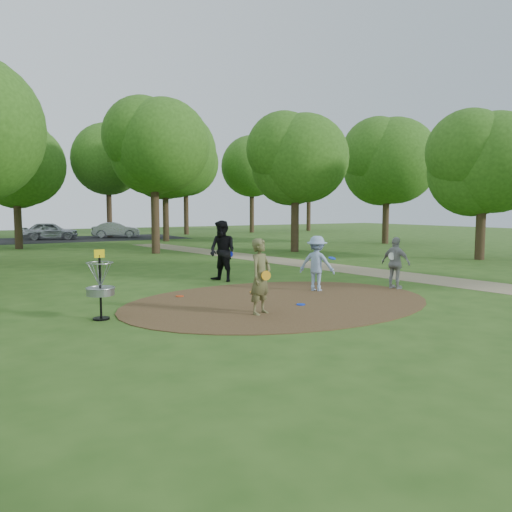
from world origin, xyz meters
TOP-DOWN VIEW (x-y plane):
  - ground at (0.00, 0.00)m, footprint 100.00×100.00m
  - dirt_clearing at (0.00, 0.00)m, footprint 8.40×8.40m
  - footpath at (6.50, 2.00)m, footprint 7.55×39.89m
  - parking_lot at (2.00, 30.00)m, footprint 14.00×8.00m
  - player_observer_with_disc at (-1.24, -1.06)m, footprint 0.76×0.65m
  - player_throwing_with_disc at (1.87, 0.85)m, footprint 1.22×1.20m
  - player_walking_with_disc at (0.37, 3.98)m, footprint 1.06×1.19m
  - player_waiting_with_disc at (4.13, -0.08)m, footprint 0.60×0.99m
  - disc_ground_cyan at (-0.12, 0.90)m, footprint 0.22×0.22m
  - disc_ground_blue at (0.18, -0.69)m, footprint 0.22×0.22m
  - disc_ground_red at (-1.97, 1.98)m, footprint 0.22×0.22m
  - car_left at (-0.99, 30.21)m, footprint 4.25×2.49m
  - car_right at (4.10, 30.53)m, footprint 4.01×2.31m
  - disc_ground_orange at (0.11, 1.52)m, footprint 0.22×0.22m
  - disc_golf_basket at (-4.50, 0.30)m, footprint 0.63×0.63m
  - tree_ring at (1.63, 9.37)m, footprint 37.56×45.70m

SIDE VIEW (x-z plane):
  - ground at x=0.00m, z-range 0.00..0.00m
  - parking_lot at x=2.00m, z-range 0.00..0.01m
  - footpath at x=6.50m, z-range 0.00..0.01m
  - dirt_clearing at x=0.00m, z-range 0.00..0.02m
  - disc_ground_cyan at x=-0.12m, z-range 0.02..0.04m
  - disc_ground_blue at x=0.18m, z-range 0.02..0.04m
  - disc_ground_red at x=-1.97m, z-range 0.02..0.04m
  - disc_ground_orange at x=0.11m, z-range 0.02..0.04m
  - car_right at x=4.10m, z-range 0.00..1.25m
  - car_left at x=-0.99m, z-range 0.00..1.36m
  - player_waiting_with_disc at x=4.13m, z-range 0.00..1.57m
  - player_throwing_with_disc at x=1.87m, z-range 0.00..1.63m
  - disc_golf_basket at x=-4.50m, z-range 0.10..1.64m
  - player_observer_with_disc at x=-1.24m, z-range 0.00..1.75m
  - player_walking_with_disc at x=0.37m, z-range 0.00..2.03m
  - tree_ring at x=1.63m, z-range 0.54..9.93m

